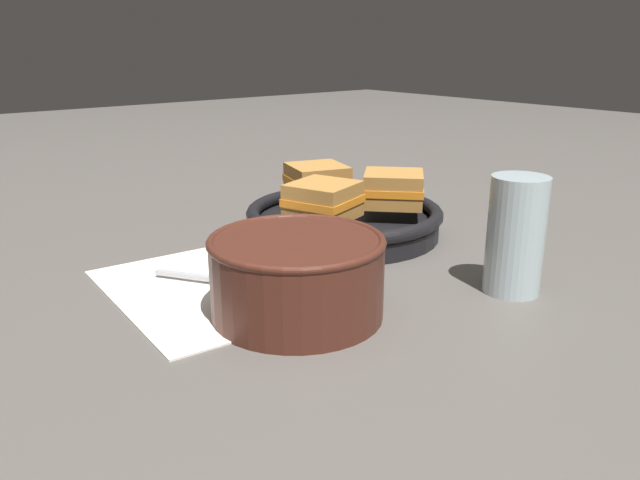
{
  "coord_description": "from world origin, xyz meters",
  "views": [
    {
      "loc": [
        0.52,
        -0.38,
        0.26
      ],
      "look_at": [
        0.0,
        0.05,
        0.04
      ],
      "focal_mm": 35.0,
      "sensor_mm": 36.0,
      "label": 1
    }
  ],
  "objects_px": {
    "sandwich_near_left": "(393,189)",
    "sandwich_near_right": "(317,181)",
    "spoon": "(251,284)",
    "soup_bowl": "(297,272)",
    "skillet": "(344,220)",
    "sandwich_far_left": "(323,200)",
    "drinking_glass": "(516,235)"
  },
  "relations": [
    {
      "from": "sandwich_near_right",
      "to": "sandwich_far_left",
      "type": "relative_size",
      "value": 0.98
    },
    {
      "from": "skillet",
      "to": "drinking_glass",
      "type": "height_order",
      "value": "drinking_glass"
    },
    {
      "from": "sandwich_far_left",
      "to": "sandwich_near_left",
      "type": "bearing_deg",
      "value": 84.93
    },
    {
      "from": "soup_bowl",
      "to": "sandwich_near_right",
      "type": "xyz_separation_m",
      "value": [
        -0.24,
        0.22,
        0.02
      ]
    },
    {
      "from": "sandwich_near_left",
      "to": "sandwich_near_right",
      "type": "relative_size",
      "value": 1.12
    },
    {
      "from": "spoon",
      "to": "sandwich_far_left",
      "type": "height_order",
      "value": "sandwich_far_left"
    },
    {
      "from": "spoon",
      "to": "drinking_glass",
      "type": "height_order",
      "value": "drinking_glass"
    },
    {
      "from": "spoon",
      "to": "sandwich_near_right",
      "type": "distance_m",
      "value": 0.28
    },
    {
      "from": "soup_bowl",
      "to": "spoon",
      "type": "relative_size",
      "value": 1.14
    },
    {
      "from": "soup_bowl",
      "to": "drinking_glass",
      "type": "xyz_separation_m",
      "value": [
        0.1,
        0.22,
        0.02
      ]
    },
    {
      "from": "drinking_glass",
      "to": "sandwich_near_right",
      "type": "bearing_deg",
      "value": 179.93
    },
    {
      "from": "spoon",
      "to": "sandwich_far_left",
      "type": "xyz_separation_m",
      "value": [
        -0.06,
        0.15,
        0.06
      ]
    },
    {
      "from": "skillet",
      "to": "sandwich_far_left",
      "type": "bearing_deg",
      "value": -65.07
    },
    {
      "from": "sandwich_near_left",
      "to": "spoon",
      "type": "bearing_deg",
      "value": -79.11
    },
    {
      "from": "skillet",
      "to": "drinking_glass",
      "type": "relative_size",
      "value": 2.14
    },
    {
      "from": "spoon",
      "to": "sandwich_near_left",
      "type": "distance_m",
      "value": 0.28
    },
    {
      "from": "skillet",
      "to": "sandwich_near_left",
      "type": "relative_size",
      "value": 2.39
    },
    {
      "from": "spoon",
      "to": "sandwich_far_left",
      "type": "distance_m",
      "value": 0.17
    },
    {
      "from": "skillet",
      "to": "sandwich_near_right",
      "type": "height_order",
      "value": "sandwich_near_right"
    },
    {
      "from": "sandwich_near_right",
      "to": "sandwich_far_left",
      "type": "xyz_separation_m",
      "value": [
        0.1,
        -0.07,
        0.0
      ]
    },
    {
      "from": "soup_bowl",
      "to": "sandwich_near_right",
      "type": "relative_size",
      "value": 1.71
    },
    {
      "from": "spoon",
      "to": "skillet",
      "type": "distance_m",
      "value": 0.23
    },
    {
      "from": "spoon",
      "to": "sandwich_near_right",
      "type": "xyz_separation_m",
      "value": [
        -0.16,
        0.22,
        0.06
      ]
    },
    {
      "from": "sandwich_near_left",
      "to": "drinking_glass",
      "type": "height_order",
      "value": "drinking_glass"
    },
    {
      "from": "sandwich_near_left",
      "to": "drinking_glass",
      "type": "relative_size",
      "value": 0.89
    },
    {
      "from": "skillet",
      "to": "spoon",
      "type": "bearing_deg",
      "value": -67.01
    },
    {
      "from": "spoon",
      "to": "sandwich_near_left",
      "type": "bearing_deg",
      "value": 68.53
    },
    {
      "from": "soup_bowl",
      "to": "sandwich_far_left",
      "type": "height_order",
      "value": "sandwich_far_left"
    },
    {
      "from": "soup_bowl",
      "to": "spoon",
      "type": "bearing_deg",
      "value": -178.85
    },
    {
      "from": "skillet",
      "to": "sandwich_near_left",
      "type": "xyz_separation_m",
      "value": [
        0.04,
        0.06,
        0.04
      ]
    },
    {
      "from": "spoon",
      "to": "sandwich_near_right",
      "type": "height_order",
      "value": "sandwich_near_right"
    },
    {
      "from": "soup_bowl",
      "to": "spoon",
      "type": "height_order",
      "value": "soup_bowl"
    }
  ]
}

